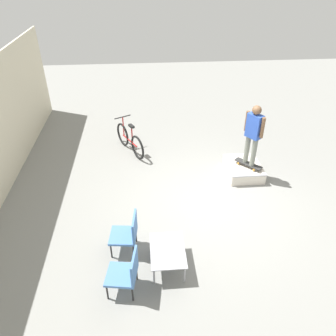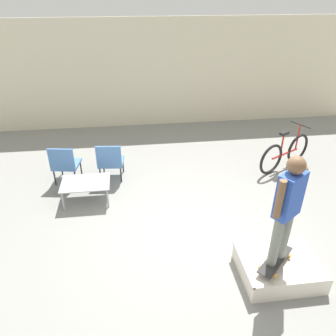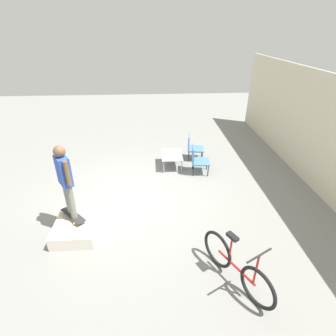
{
  "view_description": "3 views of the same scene",
  "coord_description": "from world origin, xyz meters",
  "px_view_note": "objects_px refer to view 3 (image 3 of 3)",
  "views": [
    {
      "loc": [
        -5.99,
        1.52,
        5.06
      ],
      "look_at": [
        0.06,
        1.02,
        1.03
      ],
      "focal_mm": 35.0,
      "sensor_mm": 36.0,
      "label": 1
    },
    {
      "loc": [
        -0.86,
        -4.31,
        3.78
      ],
      "look_at": [
        -0.23,
        0.63,
        0.94
      ],
      "focal_mm": 35.0,
      "sensor_mm": 36.0,
      "label": 2
    },
    {
      "loc": [
        5.69,
        0.59,
        4.0
      ],
      "look_at": [
        0.0,
        0.95,
        0.9
      ],
      "focal_mm": 28.0,
      "sensor_mm": 36.0,
      "label": 3
    }
  ],
  "objects_px": {
    "skate_ramp_box": "(77,227)",
    "patio_chair_left": "(193,146)",
    "person_skater": "(65,177)",
    "coffee_table": "(172,156)",
    "skateboard_on_ramp": "(73,215)",
    "bicycle": "(236,266)",
    "patio_chair_right": "(198,159)"
  },
  "relations": [
    {
      "from": "coffee_table",
      "to": "bicycle",
      "type": "distance_m",
      "value": 4.47
    },
    {
      "from": "patio_chair_left",
      "to": "person_skater",
      "type": "bearing_deg",
      "value": 145.99
    },
    {
      "from": "bicycle",
      "to": "patio_chair_right",
      "type": "bearing_deg",
      "value": 152.24
    },
    {
      "from": "person_skater",
      "to": "coffee_table",
      "type": "distance_m",
      "value": 3.81
    },
    {
      "from": "person_skater",
      "to": "coffee_table",
      "type": "bearing_deg",
      "value": 105.96
    },
    {
      "from": "skateboard_on_ramp",
      "to": "person_skater",
      "type": "height_order",
      "value": "person_skater"
    },
    {
      "from": "coffee_table",
      "to": "patio_chair_left",
      "type": "bearing_deg",
      "value": 122.96
    },
    {
      "from": "skate_ramp_box",
      "to": "coffee_table",
      "type": "distance_m",
      "value": 3.74
    },
    {
      "from": "bicycle",
      "to": "skate_ramp_box",
      "type": "bearing_deg",
      "value": -143.56
    },
    {
      "from": "skate_ramp_box",
      "to": "coffee_table",
      "type": "bearing_deg",
      "value": 142.06
    },
    {
      "from": "skate_ramp_box",
      "to": "skateboard_on_ramp",
      "type": "height_order",
      "value": "skateboard_on_ramp"
    },
    {
      "from": "skate_ramp_box",
      "to": "person_skater",
      "type": "height_order",
      "value": "person_skater"
    },
    {
      "from": "person_skater",
      "to": "bicycle",
      "type": "height_order",
      "value": "person_skater"
    },
    {
      "from": "person_skater",
      "to": "coffee_table",
      "type": "height_order",
      "value": "person_skater"
    },
    {
      "from": "person_skater",
      "to": "patio_chair_left",
      "type": "relative_size",
      "value": 1.87
    },
    {
      "from": "person_skater",
      "to": "patio_chair_left",
      "type": "bearing_deg",
      "value": 102.65
    },
    {
      "from": "skate_ramp_box",
      "to": "bicycle",
      "type": "relative_size",
      "value": 0.75
    },
    {
      "from": "coffee_table",
      "to": "person_skater",
      "type": "bearing_deg",
      "value": -39.95
    },
    {
      "from": "skateboard_on_ramp",
      "to": "patio_chair_right",
      "type": "bearing_deg",
      "value": 84.75
    },
    {
      "from": "skateboard_on_ramp",
      "to": "coffee_table",
      "type": "distance_m",
      "value": 3.69
    },
    {
      "from": "person_skater",
      "to": "patio_chair_right",
      "type": "xyz_separation_m",
      "value": [
        -2.36,
        3.12,
        -0.88
      ]
    },
    {
      "from": "person_skater",
      "to": "patio_chair_left",
      "type": "distance_m",
      "value": 4.63
    },
    {
      "from": "skateboard_on_ramp",
      "to": "patio_chair_right",
      "type": "relative_size",
      "value": 0.8
    },
    {
      "from": "coffee_table",
      "to": "bicycle",
      "type": "relative_size",
      "value": 0.62
    },
    {
      "from": "patio_chair_right",
      "to": "coffee_table",
      "type": "bearing_deg",
      "value": 64.43
    },
    {
      "from": "bicycle",
      "to": "person_skater",
      "type": "bearing_deg",
      "value": -144.76
    },
    {
      "from": "coffee_table",
      "to": "patio_chair_left",
      "type": "height_order",
      "value": "patio_chair_left"
    },
    {
      "from": "skate_ramp_box",
      "to": "coffee_table",
      "type": "height_order",
      "value": "coffee_table"
    },
    {
      "from": "person_skater",
      "to": "patio_chair_right",
      "type": "height_order",
      "value": "person_skater"
    },
    {
      "from": "person_skater",
      "to": "bicycle",
      "type": "relative_size",
      "value": 1.08
    },
    {
      "from": "patio_chair_left",
      "to": "skate_ramp_box",
      "type": "bearing_deg",
      "value": 147.65
    },
    {
      "from": "skate_ramp_box",
      "to": "patio_chair_left",
      "type": "relative_size",
      "value": 1.31
    }
  ]
}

